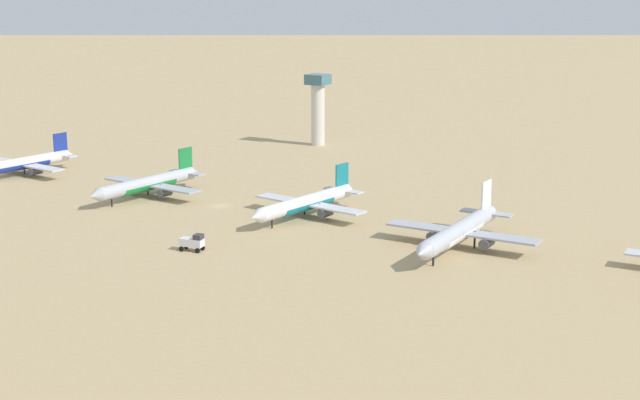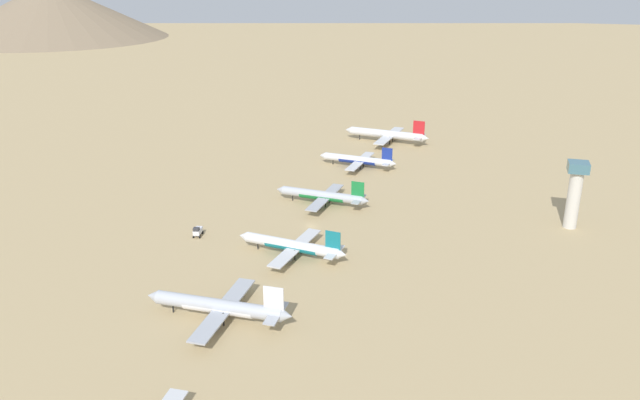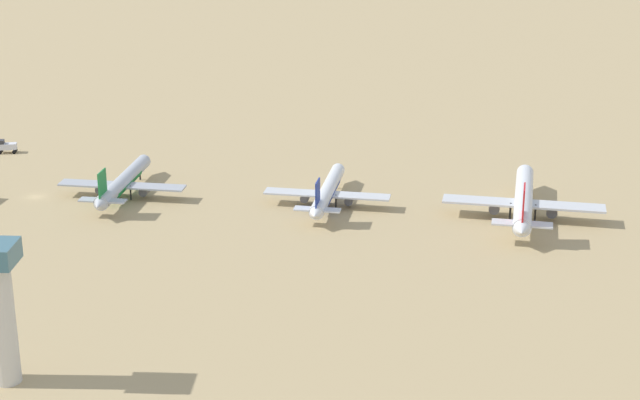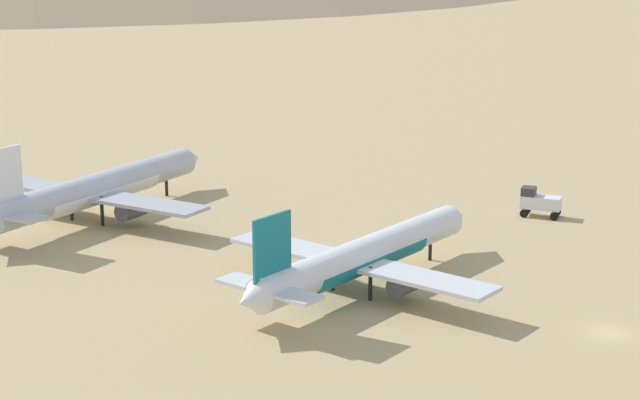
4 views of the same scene
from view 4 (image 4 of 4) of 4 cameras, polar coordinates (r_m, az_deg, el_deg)
ground_plane at (r=105.24m, az=15.32°, el=-6.94°), size 1800.00×1800.00×0.00m
parked_jet_3 at (r=112.00m, az=2.33°, el=-3.02°), size 39.61×32.34×11.43m
parked_jet_4 at (r=141.86m, az=-11.89°, el=0.60°), size 42.84×34.68×12.39m
service_truck at (r=143.52m, az=11.70°, el=-0.07°), size 3.48×5.52×3.90m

